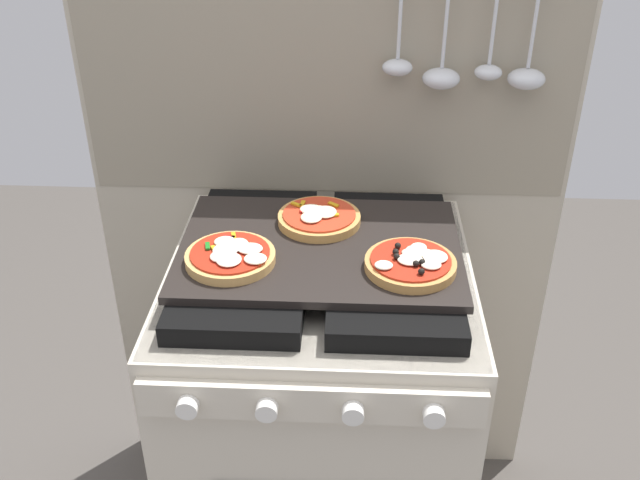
# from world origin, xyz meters

# --- Properties ---
(kitchen_backsplash) EXTENTS (1.10, 0.09, 1.55)m
(kitchen_backsplash) POSITION_xyz_m (0.00, 0.33, 0.79)
(kitchen_backsplash) COLOR #B2A893
(kitchen_backsplash) RESTS_ON ground_plane
(stove) EXTENTS (0.60, 0.64, 0.90)m
(stove) POSITION_xyz_m (-0.00, -0.00, 0.45)
(stove) COLOR beige
(stove) RESTS_ON ground_plane
(baking_tray) EXTENTS (0.54, 0.38, 0.02)m
(baking_tray) POSITION_xyz_m (0.00, 0.00, 0.91)
(baking_tray) COLOR black
(baking_tray) RESTS_ON stove
(pizza_left) EXTENTS (0.17, 0.17, 0.03)m
(pizza_left) POSITION_xyz_m (-0.16, -0.07, 0.93)
(pizza_left) COLOR tan
(pizza_left) RESTS_ON baking_tray
(pizza_right) EXTENTS (0.17, 0.17, 0.03)m
(pizza_right) POSITION_xyz_m (0.17, -0.08, 0.93)
(pizza_right) COLOR #C18947
(pizza_right) RESTS_ON baking_tray
(pizza_center) EXTENTS (0.17, 0.17, 0.03)m
(pizza_center) POSITION_xyz_m (-0.01, 0.08, 0.93)
(pizza_center) COLOR tan
(pizza_center) RESTS_ON baking_tray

